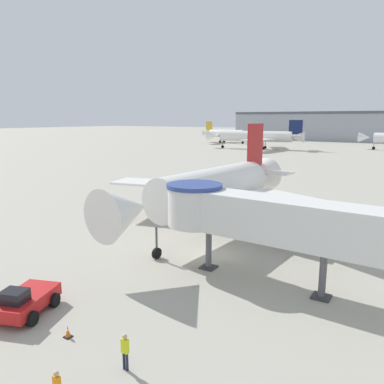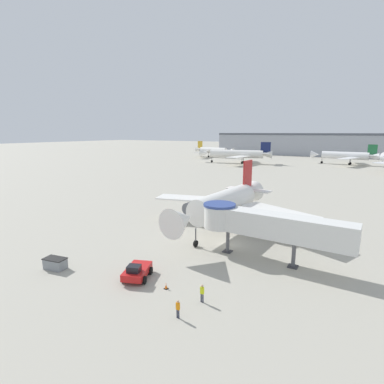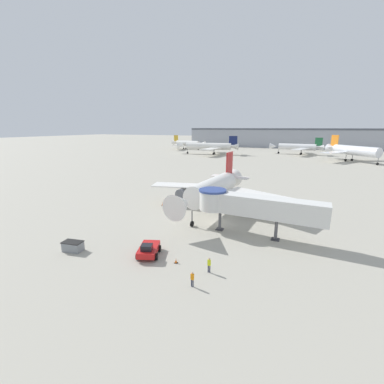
# 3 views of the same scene
# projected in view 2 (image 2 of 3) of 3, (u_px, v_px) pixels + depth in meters

# --- Properties ---
(ground_plane) EXTENTS (800.00, 800.00, 0.00)m
(ground_plane) POSITION_uv_depth(u_px,v_px,m) (227.00, 244.00, 41.02)
(ground_plane) COLOR #A8A393
(main_airplane) EXTENTS (27.65, 24.69, 10.34)m
(main_airplane) POSITION_uv_depth(u_px,v_px,m) (225.00, 203.00, 45.88)
(main_airplane) COLOR white
(main_airplane) RESTS_ON ground_plane
(jet_bridge) EXTENTS (17.90, 4.10, 6.20)m
(jet_bridge) POSITION_uv_depth(u_px,v_px,m) (262.00, 223.00, 35.26)
(jet_bridge) COLOR silver
(jet_bridge) RESTS_ON ground_plane
(pushback_tug_red) EXTENTS (3.40, 4.36, 1.80)m
(pushback_tug_red) POSITION_uv_depth(u_px,v_px,m) (137.00, 271.00, 31.29)
(pushback_tug_red) COLOR red
(pushback_tug_red) RESTS_ON ground_plane
(service_container_gray) EXTENTS (2.73, 1.82, 1.25)m
(service_container_gray) POSITION_uv_depth(u_px,v_px,m) (55.00, 263.00, 33.57)
(service_container_gray) COLOR gray
(service_container_gray) RESTS_ON ground_plane
(traffic_cone_port_wing) EXTENTS (0.39, 0.39, 0.65)m
(traffic_cone_port_wing) POSITION_uv_depth(u_px,v_px,m) (168.00, 219.00, 51.55)
(traffic_cone_port_wing) COLOR black
(traffic_cone_port_wing) RESTS_ON ground_plane
(traffic_cone_apron_front) EXTENTS (0.38, 0.38, 0.63)m
(traffic_cone_apron_front) POSITION_uv_depth(u_px,v_px,m) (166.00, 286.00, 29.31)
(traffic_cone_apron_front) COLOR black
(traffic_cone_apron_front) RESTS_ON ground_plane
(ground_crew_marshaller) EXTENTS (0.31, 0.21, 1.61)m
(ground_crew_marshaller) POSITION_uv_depth(u_px,v_px,m) (178.00, 308.00, 24.58)
(ground_crew_marshaller) COLOR #1E2338
(ground_crew_marshaller) RESTS_ON ground_plane
(ground_crew_wing_walker) EXTENTS (0.34, 0.23, 1.72)m
(ground_crew_wing_walker) POSITION_uv_depth(u_px,v_px,m) (202.00, 292.00, 26.86)
(ground_crew_wing_walker) COLOR #1E2338
(ground_crew_wing_walker) RESTS_ON ground_plane
(background_jet_green_tail) EXTENTS (29.06, 29.11, 9.62)m
(background_jet_green_tail) POSITION_uv_depth(u_px,v_px,m) (346.00, 156.00, 139.84)
(background_jet_green_tail) COLOR white
(background_jet_green_tail) RESTS_ON ground_plane
(background_jet_navy_tail) EXTENTS (35.57, 32.76, 10.42)m
(background_jet_navy_tail) POSITION_uv_depth(u_px,v_px,m) (238.00, 154.00, 145.93)
(background_jet_navy_tail) COLOR white
(background_jet_navy_tail) RESTS_ON ground_plane
(background_jet_gold_tail) EXTENTS (26.97, 29.70, 9.55)m
(background_jet_gold_tail) POSITION_uv_depth(u_px,v_px,m) (212.00, 150.00, 180.76)
(background_jet_gold_tail) COLOR white
(background_jet_gold_tail) RESTS_ON ground_plane
(terminal_building) EXTENTS (177.40, 25.13, 14.30)m
(terminal_building) POSITION_uv_depth(u_px,v_px,m) (360.00, 145.00, 182.40)
(terminal_building) COLOR #999EA8
(terminal_building) RESTS_ON ground_plane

